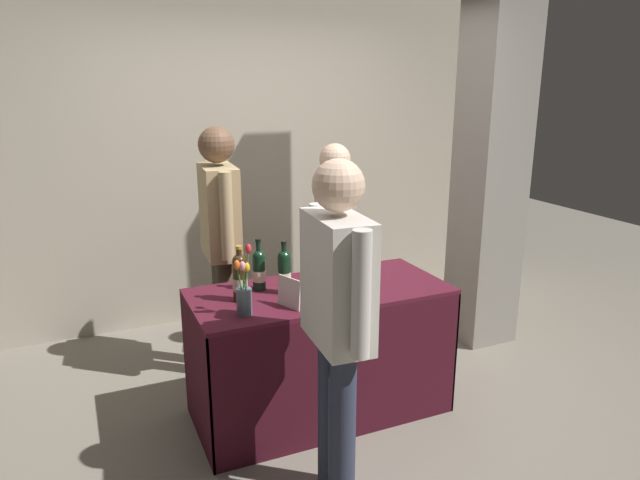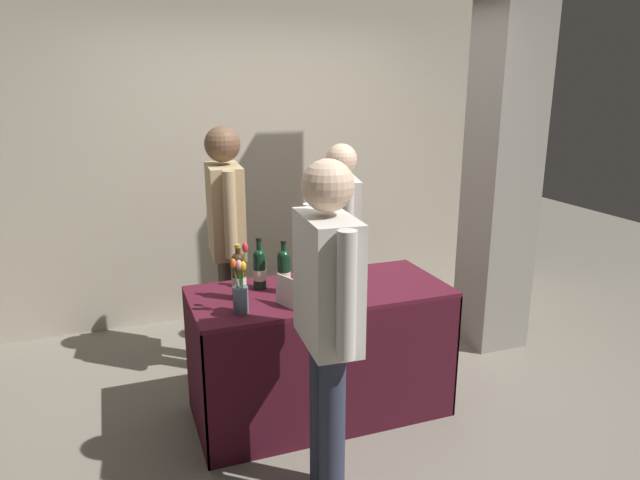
% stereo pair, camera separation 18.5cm
% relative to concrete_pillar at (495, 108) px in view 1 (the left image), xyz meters
% --- Properties ---
extents(ground_plane, '(12.00, 12.00, 0.00)m').
position_rel_concrete_pillar_xyz_m(ground_plane, '(-1.60, -0.49, -1.78)').
color(ground_plane, gray).
extents(back_partition, '(5.62, 0.12, 2.82)m').
position_rel_concrete_pillar_xyz_m(back_partition, '(-1.60, 1.29, -0.37)').
color(back_partition, '#B2A893').
rests_on(back_partition, ground_plane).
extents(concrete_pillar, '(0.41, 0.41, 3.56)m').
position_rel_concrete_pillar_xyz_m(concrete_pillar, '(0.00, 0.00, 0.00)').
color(concrete_pillar, gray).
rests_on(concrete_pillar, ground_plane).
extents(tasting_table, '(1.50, 0.68, 0.80)m').
position_rel_concrete_pillar_xyz_m(tasting_table, '(-1.60, -0.49, -1.24)').
color(tasting_table, '#4C1423').
rests_on(tasting_table, ground_plane).
extents(featured_wine_bottle, '(0.08, 0.08, 0.32)m').
position_rel_concrete_pillar_xyz_m(featured_wine_bottle, '(-2.07, -0.48, -0.84)').
color(featured_wine_bottle, '#38230F').
rests_on(featured_wine_bottle, tasting_table).
extents(display_bottle_0, '(0.08, 0.08, 0.31)m').
position_rel_concrete_pillar_xyz_m(display_bottle_0, '(-1.92, -0.35, -0.86)').
color(display_bottle_0, black).
rests_on(display_bottle_0, tasting_table).
extents(display_bottle_1, '(0.08, 0.08, 0.31)m').
position_rel_concrete_pillar_xyz_m(display_bottle_1, '(-1.81, -0.46, -0.85)').
color(display_bottle_1, black).
rests_on(display_bottle_1, tasting_table).
extents(display_bottle_2, '(0.07, 0.07, 0.30)m').
position_rel_concrete_pillar_xyz_m(display_bottle_2, '(-1.34, -0.44, -0.85)').
color(display_bottle_2, black).
rests_on(display_bottle_2, tasting_table).
extents(display_bottle_3, '(0.07, 0.07, 0.30)m').
position_rel_concrete_pillar_xyz_m(display_bottle_3, '(-1.62, -0.67, -0.86)').
color(display_bottle_3, black).
rests_on(display_bottle_3, tasting_table).
extents(display_bottle_4, '(0.07, 0.07, 0.31)m').
position_rel_concrete_pillar_xyz_m(display_bottle_4, '(-1.46, -0.58, -0.86)').
color(display_bottle_4, '#192333').
rests_on(display_bottle_4, tasting_table).
extents(wine_glass_near_vendor, '(0.07, 0.07, 0.14)m').
position_rel_concrete_pillar_xyz_m(wine_glass_near_vendor, '(-1.46, -0.36, -0.88)').
color(wine_glass_near_vendor, silver).
rests_on(wine_glass_near_vendor, tasting_table).
extents(flower_vase, '(0.10, 0.08, 0.38)m').
position_rel_concrete_pillar_xyz_m(flower_vase, '(-2.11, -0.68, -0.87)').
color(flower_vase, slate).
rests_on(flower_vase, tasting_table).
extents(brochure_stand, '(0.08, 0.17, 0.17)m').
position_rel_concrete_pillar_xyz_m(brochure_stand, '(-1.86, -0.67, -0.90)').
color(brochure_stand, silver).
rests_on(brochure_stand, tasting_table).
extents(vendor_presenter, '(0.31, 0.62, 1.56)m').
position_rel_concrete_pillar_xyz_m(vendor_presenter, '(-1.20, 0.16, -0.84)').
color(vendor_presenter, '#4C4233').
rests_on(vendor_presenter, ground_plane).
extents(vendor_assistant, '(0.24, 0.60, 1.69)m').
position_rel_concrete_pillar_xyz_m(vendor_assistant, '(-1.99, 0.26, -0.75)').
color(vendor_assistant, '#4C4233').
rests_on(vendor_assistant, ground_plane).
extents(taster_foreground_right, '(0.24, 0.59, 1.66)m').
position_rel_concrete_pillar_xyz_m(taster_foreground_right, '(-1.83, -1.22, -0.78)').
color(taster_foreground_right, '#2D3347').
rests_on(taster_foreground_right, ground_plane).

